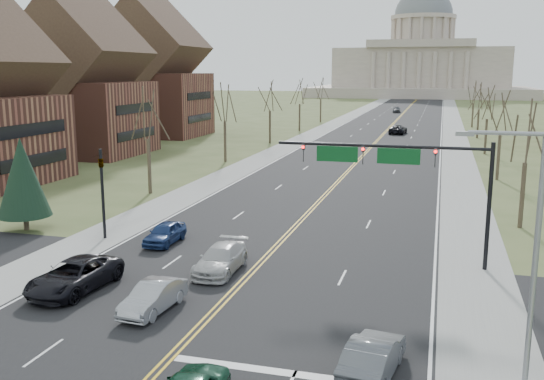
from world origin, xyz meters
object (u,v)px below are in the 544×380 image
Objects in this scene: signal_left at (102,184)px; car_sb_outer_lead at (74,276)px; signal_mast at (397,165)px; street_light at (528,247)px; car_sb_outer_second at (165,233)px; car_nb_outer_lead at (373,357)px; car_far_sb at (396,109)px; car_far_nb at (398,129)px; car_sb_inner_lead at (153,297)px; car_sb_inner_second at (221,259)px.

signal_left is 1.06× the size of car_sb_outer_lead.
street_light reaches higher than signal_mast.
signal_left is at bearing 179.20° from car_sb_outer_second.
car_far_sb reaches higher than car_nb_outer_lead.
street_light is 88.24m from car_far_nb.
car_sb_inner_lead is 0.86× the size of car_far_sb.
car_sb_outer_lead is (-15.21, -9.11, -4.96)m from signal_mast.
car_far_nb reaches higher than car_nb_outer_lead.
car_sb_inner_second is (-9.11, -4.35, -5.02)m from signal_mast.
signal_left reaches higher than car_far_nb.
street_light is 6.70m from car_nb_outer_lead.
signal_mast is 15.40m from car_sb_outer_second.
car_sb_outer_lead is (-15.53, 4.74, 0.04)m from car_nb_outer_lead.
car_sb_outer_lead is at bearing -97.98° from car_far_sb.
car_sb_inner_second is 78.48m from car_far_nb.
signal_mast is 2.49× the size of car_far_sb.
car_sb_inner_second is (9.83, -4.35, -2.98)m from signal_left.
car_sb_inner_second reaches higher than car_sb_inner_lead.
car_sb_outer_lead is 1.13× the size of car_sb_inner_second.
signal_mast reaches higher than car_sb_outer_second.
signal_left is 1.23× the size of car_far_sb.
signal_mast reaches higher than car_sb_inner_lead.
street_light is (24.24, -13.50, 1.51)m from signal_left.
car_sb_outer_second is 129.34m from car_far_sb.
car_sb_outer_lead is 138.43m from car_far_sb.
car_sb_outer_second is at bearing 145.84° from street_light.
car_sb_inner_lead is (8.78, -10.47, -3.02)m from signal_left.
signal_left is 1.09× the size of car_far_nb.
car_far_sb reaches higher than car_sb_outer_lead.
signal_left reaches higher than car_sb_outer_lead.
car_sb_outer_second reaches higher than car_sb_inner_lead.
car_far_nb is at bearing 82.41° from car_sb_outer_second.
signal_left reaches higher than car_sb_outer_second.
car_sb_outer_second is (-4.38, 10.43, 0.00)m from car_sb_inner_lead.
car_sb_outer_lead is at bearing -67.72° from signal_left.
car_sb_inner_lead is 0.76× the size of car_far_nb.
car_sb_inner_lead is at bearing -95.89° from car_far_sb.
street_light is (5.29, -13.50, -0.54)m from signal_mast.
car_far_nb is at bearing 96.73° from street_light.
signal_left reaches higher than car_nb_outer_lead.
signal_left is at bearing 155.38° from car_sb_inner_second.
car_sb_inner_lead is 139.67m from car_far_sb.
car_sb_outer_lead is at bearing -94.48° from car_sb_outer_second.
signal_left reaches higher than car_sb_inner_lead.
car_nb_outer_lead is at bearing -12.95° from car_sb_outer_lead.
signal_left is at bearing 116.32° from car_sb_outer_lead.
signal_mast is 74.36m from car_far_nb.
signal_left is 27.78m from street_light.
car_sb_inner_second is (6.10, 4.76, -0.06)m from car_sb_outer_lead.
signal_mast is at bearing 24.73° from car_sb_inner_second.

